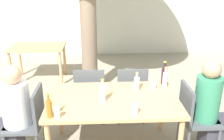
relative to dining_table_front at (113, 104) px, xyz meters
The scene contains 17 objects.
cafe_building_wall 4.38m from the dining_table_front, 90.00° to the left, with size 10.00×0.08×2.80m.
dining_table_front is the anchor object (origin of this frame).
dining_table_back 2.84m from the dining_table_front, 120.93° to the left, with size 1.12×0.74×0.77m.
patio_chair_0 1.03m from the dining_table_front, behind, with size 0.44×0.44×0.90m.
patio_chair_1 1.03m from the dining_table_front, ahead, with size 0.44×0.44×0.90m.
patio_chair_2 0.80m from the dining_table_front, 113.62° to the left, with size 0.44×0.44×0.90m.
patio_chair_3 0.80m from the dining_table_front, 66.38° to the left, with size 0.44×0.44×0.90m.
person_seated_0 1.26m from the dining_table_front, behind, with size 0.57×0.34×1.21m.
person_seated_1 1.26m from the dining_table_front, ahead, with size 0.56×0.31×1.23m.
water_bottle_0 0.24m from the dining_table_front, 149.73° to the right, with size 0.07×0.07×0.28m.
water_bottle_1 0.77m from the dining_table_front, 22.56° to the left, with size 0.06×0.06×0.28m.
amber_bottle_2 0.81m from the dining_table_front, 150.15° to the right, with size 0.06×0.06×0.27m.
water_bottle_3 0.42m from the dining_table_front, 35.01° to the left, with size 0.07×0.07×0.24m.
wine_bottle_4 0.84m from the dining_table_front, 29.27° to the left, with size 0.07×0.07×0.32m.
drinking_glass_0 0.74m from the dining_table_front, 145.67° to the right, with size 0.06×0.06×0.12m.
drinking_glass_1 0.61m from the dining_table_front, 25.12° to the left, with size 0.06×0.06×0.10m.
drinking_glass_2 0.45m from the dining_table_front, 60.52° to the right, with size 0.06×0.06×0.12m.
Camera 1 is at (-0.15, -2.68, 2.15)m, focal length 40.00 mm.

